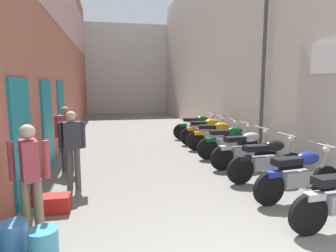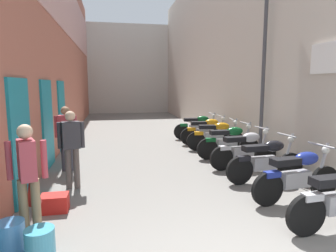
% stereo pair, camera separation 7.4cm
% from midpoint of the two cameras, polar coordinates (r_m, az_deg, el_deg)
% --- Properties ---
extents(ground_plane, '(35.39, 35.39, 0.00)m').
position_cam_midpoint_polar(ground_plane, '(10.06, -3.27, -3.83)').
color(ground_plane, slate).
extents(building_left, '(0.45, 19.39, 7.13)m').
position_cam_midpoint_polar(building_left, '(11.93, -20.14, 14.92)').
color(building_left, '#B76651').
rests_on(building_left, ground).
extents(building_right, '(0.45, 19.39, 7.38)m').
position_cam_midpoint_polar(building_right, '(12.65, 9.82, 15.33)').
color(building_right, beige).
rests_on(building_right, ground).
extents(building_far_end, '(8.78, 2.00, 6.38)m').
position_cam_midpoint_polar(building_far_end, '(22.51, -7.77, 10.89)').
color(building_far_end, beige).
rests_on(building_far_end, ground).
extents(motorcycle_second, '(1.84, 0.58, 1.04)m').
position_cam_midpoint_polar(motorcycle_second, '(5.74, 24.49, -8.64)').
color(motorcycle_second, black).
rests_on(motorcycle_second, ground).
extents(motorcycle_third, '(1.85, 0.58, 1.04)m').
position_cam_midpoint_polar(motorcycle_third, '(6.61, 19.03, -6.17)').
color(motorcycle_third, black).
rests_on(motorcycle_third, ground).
extents(motorcycle_fourth, '(1.85, 0.58, 1.04)m').
position_cam_midpoint_polar(motorcycle_fourth, '(7.51, 15.06, -4.32)').
color(motorcycle_fourth, black).
rests_on(motorcycle_fourth, ground).
extents(motorcycle_fifth, '(1.85, 0.58, 1.04)m').
position_cam_midpoint_polar(motorcycle_fifth, '(8.39, 12.09, -2.92)').
color(motorcycle_fifth, black).
rests_on(motorcycle_fifth, ground).
extents(motorcycle_sixth, '(1.84, 0.58, 1.04)m').
position_cam_midpoint_polar(motorcycle_sixth, '(9.31, 9.67, -1.76)').
color(motorcycle_sixth, black).
rests_on(motorcycle_sixth, ground).
extents(motorcycle_seventh, '(1.85, 0.58, 1.04)m').
position_cam_midpoint_polar(motorcycle_seventh, '(10.19, 7.81, -0.87)').
color(motorcycle_seventh, black).
rests_on(motorcycle_seventh, ground).
extents(motorcycle_eighth, '(1.85, 0.58, 1.04)m').
position_cam_midpoint_polar(motorcycle_eighth, '(11.14, 6.14, -0.07)').
color(motorcycle_eighth, black).
rests_on(motorcycle_eighth, ground).
extents(pedestrian_by_doorway, '(0.52, 0.39, 1.57)m').
position_cam_midpoint_polar(pedestrian_by_doorway, '(4.35, -25.40, -8.23)').
color(pedestrian_by_doorway, '#8C7251').
rests_on(pedestrian_by_doorway, ground).
extents(pedestrian_mid_alley, '(0.52, 0.29, 1.57)m').
position_cam_midpoint_polar(pedestrian_mid_alley, '(6.09, -18.11, -3.32)').
color(pedestrian_mid_alley, '#564C47').
rests_on(pedestrian_mid_alley, ground).
extents(pedestrian_further_down, '(0.52, 0.23, 1.57)m').
position_cam_midpoint_polar(pedestrian_further_down, '(7.38, -19.08, -1.42)').
color(pedestrian_further_down, '#383842').
rests_on(pedestrian_further_down, ground).
extents(water_jug_near_door, '(0.34, 0.34, 0.42)m').
position_cam_midpoint_polar(water_jug_near_door, '(4.28, -28.01, -18.81)').
color(water_jug_near_door, '#4C8CCC').
rests_on(water_jug_near_door, ground).
extents(water_jug_beside_first, '(0.34, 0.34, 0.42)m').
position_cam_midpoint_polar(water_jug_beside_first, '(3.96, -23.25, -20.79)').
color(water_jug_beside_first, '#4299B7').
rests_on(water_jug_beside_first, ground).
extents(plastic_crate, '(0.44, 0.32, 0.28)m').
position_cam_midpoint_polar(plastic_crate, '(5.30, -20.99, -13.93)').
color(plastic_crate, red).
rests_on(plastic_crate, ground).
extents(umbrella_leaning, '(0.20, 0.35, 0.97)m').
position_cam_midpoint_polar(umbrella_leaning, '(4.52, -24.65, -10.73)').
color(umbrella_leaning, '#4C4C4C').
rests_on(umbrella_leaning, ground).
extents(street_lamp, '(0.79, 0.18, 5.02)m').
position_cam_midpoint_polar(street_lamp, '(8.31, 18.09, 13.49)').
color(street_lamp, '#47474C').
rests_on(street_lamp, ground).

